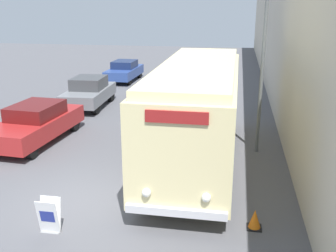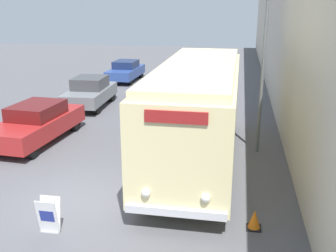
{
  "view_description": "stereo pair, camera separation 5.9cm",
  "coord_description": "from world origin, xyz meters",
  "views": [
    {
      "loc": [
        4.13,
        -9.16,
        5.3
      ],
      "look_at": [
        2.28,
        1.27,
        1.95
      ],
      "focal_mm": 42.0,
      "sensor_mm": 36.0,
      "label": 1
    },
    {
      "loc": [
        4.18,
        -9.15,
        5.3
      ],
      "look_at": [
        2.28,
        1.27,
        1.95
      ],
      "focal_mm": 42.0,
      "sensor_mm": 36.0,
      "label": 2
    }
  ],
  "objects": [
    {
      "name": "traffic_cone",
      "position": [
        4.74,
        -0.49,
        0.24
      ],
      "size": [
        0.36,
        0.36,
        0.5
      ],
      "color": "black",
      "rests_on": "ground_plane"
    },
    {
      "name": "vintage_bus",
      "position": [
        2.88,
        3.56,
        1.9
      ],
      "size": [
        2.56,
        9.34,
        3.39
      ],
      "color": "black",
      "rests_on": "ground_plane"
    },
    {
      "name": "ground_plane",
      "position": [
        0.0,
        0.0,
        0.0
      ],
      "size": [
        80.0,
        80.0,
        0.0
      ],
      "primitive_type": "plane",
      "color": "#56565B"
    },
    {
      "name": "sign_board",
      "position": [
        -0.11,
        -1.5,
        0.42
      ],
      "size": [
        0.52,
        0.33,
        0.87
      ],
      "color": "gray",
      "rests_on": "ground_plane"
    },
    {
      "name": "streetlamp",
      "position": [
        4.99,
        4.83,
        3.95
      ],
      "size": [
        0.36,
        0.36,
        6.05
      ],
      "color": "#595E60",
      "rests_on": "ground_plane"
    },
    {
      "name": "parked_car_mid",
      "position": [
        -3.46,
        9.97,
        0.79
      ],
      "size": [
        1.99,
        4.15,
        1.56
      ],
      "rotation": [
        0.0,
        0.0,
        0.04
      ],
      "color": "black",
      "rests_on": "ground_plane"
    },
    {
      "name": "building_wall_right",
      "position": [
        6.14,
        10.0,
        3.18
      ],
      "size": [
        0.3,
        60.0,
        6.35
      ],
      "color": "beige",
      "rests_on": "ground_plane"
    },
    {
      "name": "parked_car_far",
      "position": [
        -3.62,
        17.19,
        0.72
      ],
      "size": [
        1.81,
        4.12,
        1.4
      ],
      "rotation": [
        0.0,
        0.0,
        -0.02
      ],
      "color": "black",
      "rests_on": "ground_plane"
    },
    {
      "name": "parked_car_near",
      "position": [
        -3.55,
        4.44,
        0.76
      ],
      "size": [
        2.2,
        4.77,
        1.51
      ],
      "rotation": [
        0.0,
        0.0,
        -0.07
      ],
      "color": "black",
      "rests_on": "ground_plane"
    }
  ]
}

